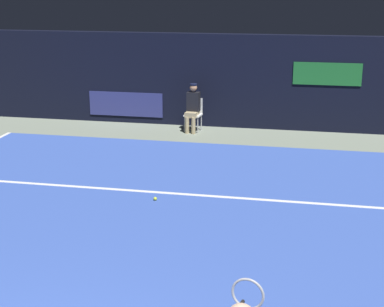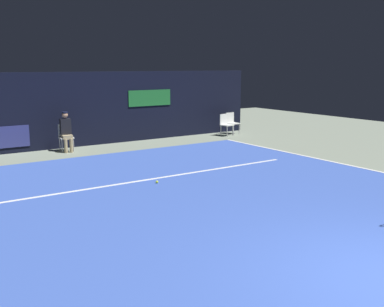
% 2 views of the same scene
% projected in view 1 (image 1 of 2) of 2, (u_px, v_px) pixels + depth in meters
% --- Properties ---
extents(ground_plane, '(31.15, 31.15, 0.00)m').
position_uv_depth(ground_plane, '(140.00, 237.00, 9.46)').
color(ground_plane, gray).
extents(court_surface, '(10.88, 11.60, 0.01)m').
position_uv_depth(court_surface, '(140.00, 236.00, 9.46)').
color(court_surface, '#3856B2').
rests_on(court_surface, ground).
extents(line_service, '(8.48, 0.10, 0.01)m').
position_uv_depth(line_service, '(169.00, 193.00, 11.36)').
color(line_service, white).
rests_on(line_service, court_surface).
extents(back_wall, '(15.08, 0.33, 2.60)m').
position_uv_depth(back_wall, '(217.00, 81.00, 16.42)').
color(back_wall, black).
rests_on(back_wall, ground).
extents(line_judge_on_chair, '(0.48, 0.56, 1.32)m').
position_uv_depth(line_judge_on_chair, '(193.00, 107.00, 15.92)').
color(line_judge_on_chair, white).
rests_on(line_judge_on_chair, ground).
extents(tennis_ball, '(0.07, 0.07, 0.07)m').
position_uv_depth(tennis_ball, '(155.00, 199.00, 10.99)').
color(tennis_ball, '#CCE033').
rests_on(tennis_ball, court_surface).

